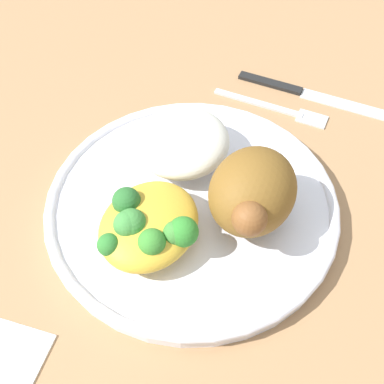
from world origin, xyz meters
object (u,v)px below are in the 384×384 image
rice_pile (182,142)px  knife (301,91)px  mac_cheese_with_broccoli (148,225)px  fork (275,107)px  roasted_chicken (252,192)px  plate (192,205)px

rice_pile → knife: bearing=157.4°
knife → mac_cheese_with_broccoli: bearing=-11.1°
fork → rice_pile: bearing=-22.3°
fork → knife: knife is taller
fork → knife: (-0.04, 0.02, 0.00)m
fork → knife: 0.04m
roasted_chicken → rice_pile: roasted_chicken is taller
roasted_chicken → mac_cheese_with_broccoli: 0.10m
roasted_chicken → knife: 0.22m
plate → fork: size_ratio=1.98×
roasted_chicken → rice_pile: (-0.04, -0.09, -0.01)m
mac_cheese_with_broccoli → fork: 0.24m
plate → roasted_chicken: 0.07m
mac_cheese_with_broccoli → knife: bearing=168.9°
plate → knife: size_ratio=1.48×
rice_pile → mac_cheese_with_broccoli: mac_cheese_with_broccoli is taller
rice_pile → roasted_chicken: bearing=65.7°
plate → roasted_chicken: roasted_chicken is taller
plate → rice_pile: bearing=-143.8°
knife → roasted_chicken: bearing=4.6°
mac_cheese_with_broccoli → fork: size_ratio=0.70×
rice_pile → mac_cheese_with_broccoli: (0.10, 0.02, -0.00)m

